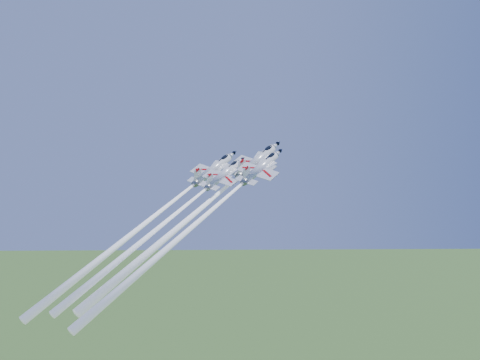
{
  "coord_description": "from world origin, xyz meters",
  "views": [
    {
      "loc": [
        -2.05,
        -122.29,
        104.6
      ],
      "look_at": [
        0.0,
        0.0,
        90.74
      ],
      "focal_mm": 40.0,
      "sensor_mm": 36.0,
      "label": 1
    }
  ],
  "objects_px": {
    "jet_left": "(153,217)",
    "jet_slot": "(168,220)",
    "jet_lead": "(201,208)",
    "jet_right": "(201,220)"
  },
  "relations": [
    {
      "from": "jet_lead",
      "to": "jet_left",
      "type": "xyz_separation_m",
      "value": [
        -10.72,
        3.67,
        -2.57
      ]
    },
    {
      "from": "jet_slot",
      "to": "jet_left",
      "type": "bearing_deg",
      "value": 154.89
    },
    {
      "from": "jet_right",
      "to": "jet_slot",
      "type": "bearing_deg",
      "value": -168.03
    },
    {
      "from": "jet_lead",
      "to": "jet_slot",
      "type": "relative_size",
      "value": 1.13
    },
    {
      "from": "jet_lead",
      "to": "jet_right",
      "type": "relative_size",
      "value": 1.01
    },
    {
      "from": "jet_lead",
      "to": "jet_slot",
      "type": "bearing_deg",
      "value": -107.21
    },
    {
      "from": "jet_lead",
      "to": "jet_slot",
      "type": "height_order",
      "value": "jet_lead"
    },
    {
      "from": "jet_left",
      "to": "jet_slot",
      "type": "height_order",
      "value": "jet_left"
    },
    {
      "from": "jet_left",
      "to": "jet_slot",
      "type": "relative_size",
      "value": 1.15
    },
    {
      "from": "jet_lead",
      "to": "jet_right",
      "type": "height_order",
      "value": "jet_lead"
    }
  ]
}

